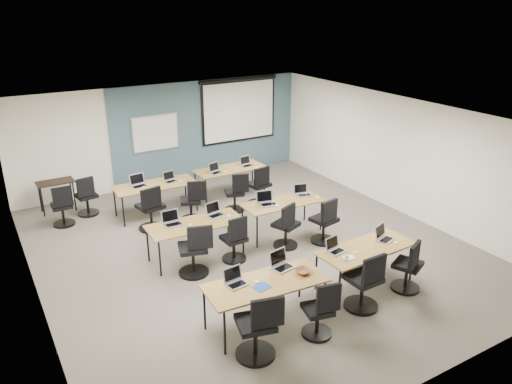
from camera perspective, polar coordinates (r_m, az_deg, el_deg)
floor at (r=10.24m, az=-0.71°, el=-6.34°), size 8.00×9.00×0.02m
ceiling at (r=9.30m, az=-0.78°, el=8.55°), size 8.00×9.00×0.02m
wall_back at (r=13.60m, az=-10.31°, el=6.47°), size 8.00×0.04×2.70m
wall_front at (r=6.58m, az=19.61°, el=-11.22°), size 8.00×0.04×2.70m
wall_left at (r=8.59m, az=-24.60°, el=-4.11°), size 0.04×9.00×2.70m
wall_right at (r=12.09m, az=15.97°, el=4.11°), size 0.04×9.00×2.70m
blue_accent_panel at (r=14.04m, az=-5.47°, el=7.18°), size 5.50×0.04×2.70m
whiteboard at (r=13.41m, az=-11.43°, el=6.63°), size 1.28×0.03×0.98m
projector_screen at (r=14.28m, az=-1.95°, el=9.72°), size 2.40×0.10×1.82m
training_table_front_left at (r=7.71m, az=1.13°, el=-10.55°), size 1.88×0.79×0.73m
training_table_front_right at (r=8.89m, az=12.49°, el=-6.49°), size 1.78×0.74×0.73m
training_table_mid_left at (r=9.65m, az=-6.93°, el=-3.79°), size 1.85×0.77×0.73m
training_table_mid_right at (r=10.58m, az=3.06°, el=-1.36°), size 1.74×0.73×0.73m
training_table_back_left at (r=11.77m, az=-11.44°, el=0.66°), size 1.88×0.78×0.73m
training_table_back_right at (r=12.65m, az=-2.97°, el=2.52°), size 1.79×0.75×0.73m
laptop_0 at (r=7.63m, az=-2.40°, el=-10.03°), size 0.32×0.27×0.24m
mouse_0 at (r=7.68m, az=0.10°, el=-10.19°), size 0.07×0.10×0.03m
task_chair_0 at (r=7.18m, az=0.26°, el=-15.64°), size 0.58×0.57×1.05m
laptop_1 at (r=8.06m, az=2.89°, el=-8.13°), size 0.35×0.30×0.26m
mouse_1 at (r=8.05m, az=4.94°, el=-8.69°), size 0.07×0.10×0.03m
task_chair_1 at (r=7.66m, az=7.35°, el=-13.67°), size 0.46×0.46×0.95m
laptop_2 at (r=8.63m, az=9.00°, el=-6.33°), size 0.30×0.26×0.23m
mouse_2 at (r=8.64m, az=11.30°, el=-6.82°), size 0.07×0.10×0.03m
task_chair_2 at (r=8.35m, az=12.32°, el=-10.42°), size 0.57×0.57×1.04m
laptop_3 at (r=9.21m, az=14.37°, el=-4.91°), size 0.33×0.28×0.25m
mouse_3 at (r=9.14m, az=15.66°, el=-5.59°), size 0.07×0.10×0.03m
task_chair_3 at (r=9.03m, az=17.02°, el=-8.53°), size 0.53×0.50×0.98m
laptop_4 at (r=9.63m, az=-9.58°, el=-3.28°), size 0.34×0.29×0.26m
mouse_4 at (r=9.56m, az=-7.53°, el=-3.70°), size 0.07×0.09×0.03m
task_chair_4 at (r=9.16m, az=-7.01°, el=-7.03°), size 0.57×0.56×1.03m
laptop_5 at (r=9.92m, az=-4.75°, el=-2.32°), size 0.33×0.28×0.25m
mouse_5 at (r=9.87m, az=-3.09°, el=-2.72°), size 0.09×0.11×0.03m
task_chair_5 at (r=9.58m, az=-2.42°, el=-5.80°), size 0.48×0.48×0.96m
laptop_6 at (r=10.41m, az=1.24°, el=-1.04°), size 0.36×0.30×0.27m
mouse_6 at (r=10.33m, az=2.43°, el=-1.57°), size 0.07×0.11×0.04m
task_chair_6 at (r=10.09m, az=3.49°, el=-4.26°), size 0.53×0.51×0.99m
laptop_7 at (r=10.94m, az=5.34°, el=-0.05°), size 0.30×0.26×0.23m
mouse_7 at (r=10.84m, az=7.05°, el=-0.59°), size 0.07×0.10×0.03m
task_chair_7 at (r=10.35m, az=7.88°, el=-3.69°), size 0.52×0.52×1.00m
laptop_8 at (r=11.71m, az=-13.29°, el=0.97°), size 0.36×0.31×0.27m
mouse_8 at (r=11.62m, az=-12.74°, el=0.56°), size 0.06×0.09×0.03m
task_chair_8 at (r=11.04m, az=-11.90°, el=-2.21°), size 0.57×0.57×1.04m
laptop_9 at (r=11.87m, az=-9.79°, el=1.47°), size 0.30×0.26×0.23m
mouse_9 at (r=11.86m, az=-8.62°, el=1.29°), size 0.08×0.11×0.03m
task_chair_9 at (r=11.36m, az=-7.27°, el=-1.38°), size 0.53×0.50×0.98m
laptop_10 at (r=12.33m, az=-4.65°, el=2.49°), size 0.32×0.27×0.24m
mouse_10 at (r=12.36m, az=-3.48°, el=2.34°), size 0.08×0.11×0.03m
task_chair_10 at (r=11.79m, az=-2.28°, el=-0.41°), size 0.50×0.48×0.96m
laptop_11 at (r=12.82m, az=-1.08°, el=3.29°), size 0.31×0.26×0.24m
mouse_11 at (r=12.66m, az=0.03°, el=2.83°), size 0.08×0.10×0.03m
task_chair_11 at (r=12.12m, az=0.38°, el=0.37°), size 0.54×0.54×1.02m
blue_mousepad at (r=7.56m, az=0.65°, el=-10.81°), size 0.28×0.25×0.01m
snack_bowl at (r=7.94m, az=5.39°, el=-8.97°), size 0.30×0.30×0.07m
snack_plate at (r=8.49m, az=10.56°, el=-7.35°), size 0.21×0.21×0.01m
coffee_cup at (r=8.42m, az=10.31°, el=-7.33°), size 0.07×0.07×0.05m
utility_table at (r=12.60m, az=-21.94°, el=0.67°), size 0.83×0.46×0.75m
spare_chair_a at (r=12.21m, az=-18.76°, el=-0.79°), size 0.48×0.48×0.97m
spare_chair_b at (r=11.82m, az=-21.24°, el=-1.85°), size 0.48×0.48×0.96m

